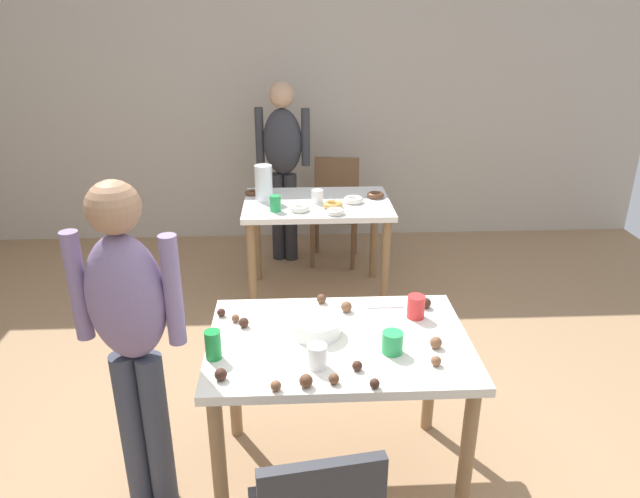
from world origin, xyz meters
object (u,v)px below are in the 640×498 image
dining_table_far (317,217)px  pitcher_far (264,183)px  dining_table_near (339,360)px  chair_far_table (335,203)px  person_girl_near (130,327)px  soda_can (213,345)px  mixing_bowl (316,327)px  person_adult_far (283,157)px

dining_table_far → pitcher_far: bearing=171.4°
dining_table_near → chair_far_table: chair_far_table is taller
person_girl_near → soda_can: size_ratio=12.24×
soda_can → chair_far_table: bearing=75.7°
person_girl_near → chair_far_table: bearing=69.4°
chair_far_table → pitcher_far: (-0.57, -0.66, 0.38)m
pitcher_far → dining_table_near: bearing=-78.6°
dining_table_near → mixing_bowl: size_ratio=5.22×
person_girl_near → pitcher_far: bearing=77.7°
soda_can → dining_table_near: bearing=12.8°
dining_table_near → pitcher_far: (-0.39, 1.94, 0.24)m
dining_table_far → mixing_bowl: (-0.09, -1.84, 0.15)m
pitcher_far → chair_far_table: bearing=49.1°
person_girl_near → person_adult_far: person_adult_far is taller
mixing_bowl → pitcher_far: bearing=98.9°
dining_table_near → soda_can: bearing=-167.2°
person_adult_far → mixing_bowl: 2.55m
person_adult_far → mixing_bowl: (0.16, -2.54, -0.12)m
chair_far_table → soda_can: soda_can is taller
dining_table_far → person_adult_far: 0.80m
dining_table_far → pitcher_far: size_ratio=4.10×
person_adult_far → pitcher_far: size_ratio=5.86×
soda_can → pitcher_far: 2.06m
dining_table_far → soda_can: bearing=-104.2°
dining_table_near → chair_far_table: bearing=86.1°
dining_table_near → person_girl_near: size_ratio=0.75×
person_girl_near → soda_can: 0.33m
dining_table_near → person_girl_near: bearing=-173.3°
mixing_bowl → pitcher_far: pitcher_far is taller
dining_table_near → chair_far_table: (0.18, 2.60, -0.15)m
person_adult_far → mixing_bowl: size_ratio=7.05×
dining_table_far → mixing_bowl: mixing_bowl is taller
person_adult_far → dining_table_far: bearing=-70.6°
dining_table_near → soda_can: size_ratio=9.15×
mixing_bowl → soda_can: soda_can is taller
pitcher_far → person_girl_near: bearing=-102.3°
dining_table_near → mixing_bowl: (-0.10, 0.05, 0.14)m
person_girl_near → dining_table_far: bearing=67.3°
chair_far_table → person_girl_near: size_ratio=0.58×
person_adult_far → soda_can: (-0.26, -2.71, -0.09)m
dining_table_far → pitcher_far: (-0.38, 0.06, 0.24)m
dining_table_near → pitcher_far: 1.99m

